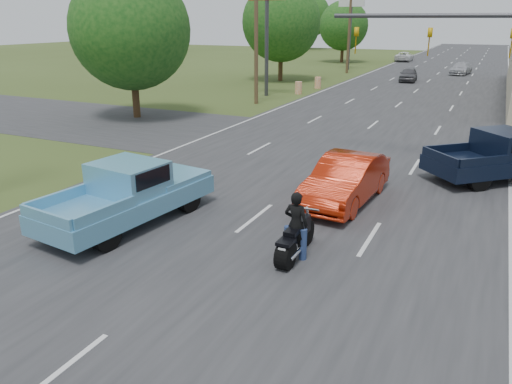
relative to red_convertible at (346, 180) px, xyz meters
The scene contains 23 objects.
ground 10.85m from the red_convertible, 101.26° to the right, with size 200.00×200.00×0.00m, color #3C4A1D.
main_road 29.47m from the red_convertible, 94.12° to the left, with size 15.00×180.00×0.02m, color #2D2D30.
cross_road 7.72m from the red_convertible, 105.98° to the left, with size 120.00×10.00×0.02m, color #2D2D30.
utility_pole_5 21.39m from the red_convertible, 123.75° to the left, with size 2.00×0.28×10.00m.
utility_pole_6 43.22m from the red_convertible, 105.68° to the left, with size 2.00×0.28×10.00m.
tree_0 19.18m from the red_convertible, 149.78° to the left, with size 7.14×7.14×8.84m.
tree_1 35.38m from the red_convertible, 116.45° to the left, with size 7.56×7.56×9.36m.
tree_2 57.89m from the red_convertible, 106.41° to the left, with size 6.72×6.72×8.32m.
tree_4 86.28m from the red_convertible, 131.58° to the left, with size 9.24×9.24×11.44m.
tree_6 90.47m from the red_convertible, 110.84° to the left, with size 8.82×8.82×10.92m.
barrel_2 25.68m from the red_convertible, 114.41° to the left, with size 0.56×0.56×1.00m, color orange.
barrel_3 29.26m from the red_convertible, 110.64° to the left, with size 0.56×0.56×1.00m, color orange.
pole_sign_left_near 25.63m from the red_convertible, 120.54° to the left, with size 3.00×0.35×9.20m.
pole_sign_left_far 47.54m from the red_convertible, 105.53° to the left, with size 3.00×0.35×9.20m.
signal_mast 8.40m from the red_convertible, 59.85° to the left, with size 9.12×0.40×7.00m.
red_convertible is the anchor object (origin of this frame).
motorcycle 4.67m from the red_convertible, 89.98° to the right, with size 0.70×2.26×1.15m.
rider 4.60m from the red_convertible, 89.97° to the right, with size 0.63×0.41×1.72m, color black.
blue_pickup 6.98m from the red_convertible, 140.68° to the right, with size 2.86×5.89×1.88m.
navy_pickup 7.02m from the red_convertible, 47.52° to the left, with size 5.66×5.48×1.89m.
distant_car_grey 36.30m from the red_convertible, 96.20° to the left, with size 1.56×3.89×1.32m, color #4E4D51.
distant_car_silver 45.22m from the red_convertible, 89.73° to the left, with size 1.79×4.41×1.28m, color #B6B6BB.
distant_car_white 61.61m from the red_convertible, 98.04° to the left, with size 2.19×4.74×1.32m, color white.
Camera 1 is at (6.24, -4.97, 5.89)m, focal length 35.00 mm.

